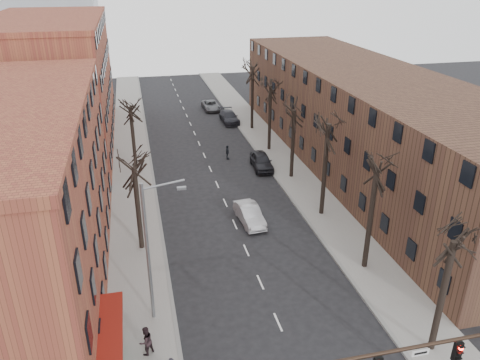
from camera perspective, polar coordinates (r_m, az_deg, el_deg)
sidewalk_left at (r=51.55m, az=-13.02°, el=1.90°), size 4.00×90.00×0.15m
sidewalk_right at (r=53.72m, az=4.26°, el=3.41°), size 4.00×90.00×0.15m
building_left_far at (r=58.81m, az=-21.77°, el=10.67°), size 12.00×28.00×14.00m
building_right at (r=50.74m, az=14.85°, el=7.26°), size 12.00×50.00×10.00m
tree_right_a at (r=29.55m, az=22.19°, el=-18.57°), size 5.20×5.20×10.00m
tree_right_b at (r=34.73m, az=14.88°, el=-10.25°), size 5.20×5.20×10.80m
tree_right_c at (r=40.83m, az=9.86°, el=-4.15°), size 5.20×5.20×11.60m
tree_right_d at (r=47.50m, az=6.25°, el=0.33°), size 5.20×5.20×10.00m
tree_right_e at (r=54.53m, az=3.55°, el=3.68°), size 5.20×5.20×10.80m
tree_right_f at (r=61.80m, az=1.46°, el=6.24°), size 5.20×5.20×11.60m
tree_left_a at (r=36.37m, az=-11.84°, el=-8.19°), size 5.20×5.20×9.50m
tree_left_b at (r=50.65m, az=-12.54°, el=1.44°), size 5.20×5.20×9.50m
streetlight at (r=26.93m, az=-10.87°, el=-8.09°), size 2.45×0.22×9.03m
silver_sedan at (r=38.70m, az=1.17°, el=-4.21°), size 1.92×4.62×1.48m
parked_car_near at (r=49.13m, az=2.64°, el=2.32°), size 2.19×4.88×1.63m
parked_car_mid at (r=64.34m, az=-1.32°, el=7.69°), size 2.18×5.23×1.51m
parked_car_far at (r=70.40m, az=-3.56°, el=9.06°), size 2.37×4.88×1.34m
pedestrian_b at (r=27.05m, az=-11.41°, el=-18.68°), size 1.07×1.02×1.73m
pedestrian_crossing at (r=51.54m, az=-1.55°, el=3.40°), size 0.51×0.97×1.58m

